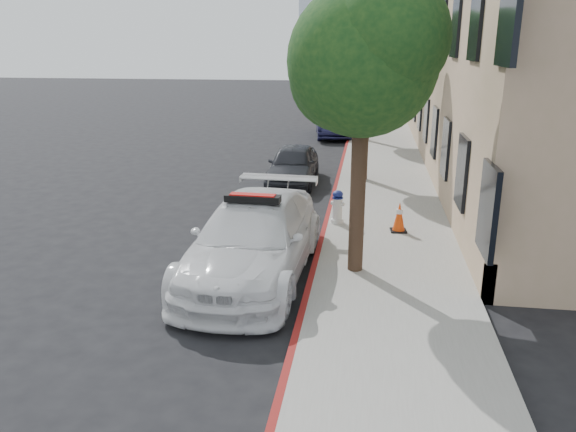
# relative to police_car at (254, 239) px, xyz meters

# --- Properties ---
(ground) EXTENTS (120.00, 120.00, 0.00)m
(ground) POSITION_rel_police_car_xyz_m (-0.86, 2.28, -0.79)
(ground) COLOR black
(ground) RESTS_ON ground
(sidewalk) EXTENTS (3.20, 50.00, 0.15)m
(sidewalk) POSITION_rel_police_car_xyz_m (2.74, 12.28, -0.72)
(sidewalk) COLOR gray
(sidewalk) RESTS_ON ground
(curb_strip) EXTENTS (0.12, 50.00, 0.15)m
(curb_strip) POSITION_rel_police_car_xyz_m (1.20, 12.28, -0.72)
(curb_strip) COLOR maroon
(curb_strip) RESTS_ON ground
(building) EXTENTS (8.00, 36.00, 10.00)m
(building) POSITION_rel_police_car_xyz_m (8.34, 17.28, 4.21)
(building) COLOR tan
(building) RESTS_ON ground
(tree_near) EXTENTS (2.92, 2.82, 5.62)m
(tree_near) POSITION_rel_police_car_xyz_m (2.07, 0.27, 3.48)
(tree_near) COLOR black
(tree_near) RESTS_ON sidewalk
(tree_mid) EXTENTS (2.77, 2.64, 5.43)m
(tree_mid) POSITION_rel_police_car_xyz_m (2.07, 8.27, 3.37)
(tree_mid) COLOR black
(tree_mid) RESTS_ON sidewalk
(tree_far) EXTENTS (3.10, 3.00, 5.81)m
(tree_far) POSITION_rel_police_car_xyz_m (2.07, 16.27, 3.59)
(tree_far) COLOR black
(tree_far) RESTS_ON sidewalk
(police_car) EXTENTS (2.43, 5.53, 1.73)m
(police_car) POSITION_rel_police_car_xyz_m (0.00, 0.00, 0.00)
(police_car) COLOR white
(police_car) RESTS_ON ground
(parked_car_mid) EXTENTS (1.54, 3.81, 1.30)m
(parked_car_mid) POSITION_rel_police_car_xyz_m (-0.29, 7.95, -0.14)
(parked_car_mid) COLOR #202228
(parked_car_mid) RESTS_ON ground
(parked_car_far) EXTENTS (2.16, 4.80, 1.53)m
(parked_car_far) POSITION_rel_police_car_xyz_m (0.34, 18.15, -0.03)
(parked_car_far) COLOR #161637
(parked_car_far) RESTS_ON ground
(fire_hydrant) EXTENTS (0.36, 0.33, 0.86)m
(fire_hydrant) POSITION_rel_police_car_xyz_m (1.49, 3.30, -0.22)
(fire_hydrant) COLOR silver
(fire_hydrant) RESTS_ON sidewalk
(traffic_cone) EXTENTS (0.42, 0.42, 0.74)m
(traffic_cone) POSITION_rel_police_car_xyz_m (3.02, 2.86, -0.28)
(traffic_cone) COLOR black
(traffic_cone) RESTS_ON sidewalk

